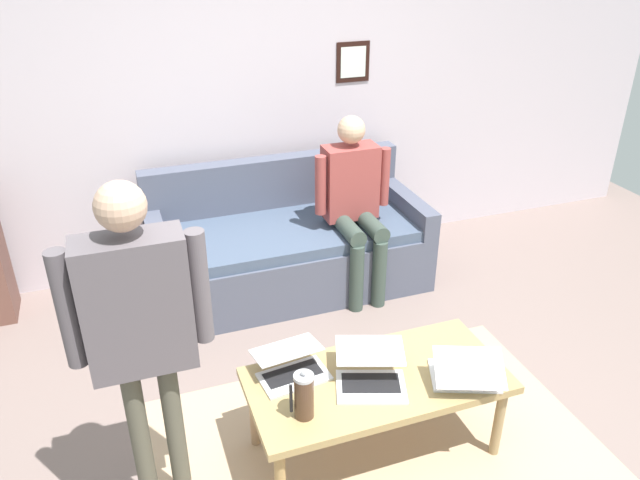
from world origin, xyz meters
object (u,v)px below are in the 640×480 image
at_px(laptop_center, 291,367).
at_px(laptop_right, 371,374).
at_px(laptop_left, 466,373).
at_px(coffee_table, 377,385).
at_px(person_standing, 139,320).
at_px(french_press, 304,395).
at_px(person_seated, 354,197).
at_px(couch, 287,246).

bearing_deg(laptop_center, laptop_right, 151.79).
distance_m(laptop_left, laptop_center, 0.84).
distance_m(coffee_table, laptop_right, 0.11).
height_order(laptop_center, person_standing, person_standing).
relative_size(laptop_left, laptop_center, 1.14).
distance_m(laptop_right, french_press, 0.39).
bearing_deg(person_seated, laptop_left, 86.32).
distance_m(coffee_table, laptop_center, 0.43).
height_order(couch, coffee_table, couch).
height_order(laptop_center, french_press, french_press).
relative_size(laptop_left, laptop_right, 0.92).
relative_size(laptop_center, person_seated, 0.28).
relative_size(french_press, person_seated, 0.20).
xyz_separation_m(couch, laptop_center, (0.45, 1.56, 0.20)).
distance_m(couch, laptop_right, 1.76).
relative_size(laptop_left, person_seated, 0.32).
bearing_deg(laptop_right, laptop_center, -28.21).
bearing_deg(laptop_right, french_press, 16.32).
bearing_deg(laptop_right, person_standing, -1.46).
bearing_deg(coffee_table, laptop_right, 21.21).
bearing_deg(couch, laptop_right, 86.30).
bearing_deg(french_press, coffee_table, -163.13).
xyz_separation_m(laptop_left, person_standing, (1.43, -0.17, 0.53)).
xyz_separation_m(coffee_table, person_seated, (-0.49, -1.50, 0.31)).
height_order(couch, laptop_center, couch).
distance_m(coffee_table, laptop_left, 0.43).
bearing_deg(laptop_left, laptop_center, -23.00).
distance_m(person_standing, person_seated, 2.16).
xyz_separation_m(coffee_table, person_standing, (1.04, -0.01, 0.62)).
height_order(coffee_table, laptop_right, laptop_right).
bearing_deg(laptop_center, coffee_table, 156.92).
height_order(couch, french_press, couch).
relative_size(couch, laptop_right, 4.41).
height_order(coffee_table, laptop_left, laptop_left).
xyz_separation_m(laptop_left, person_seated, (-0.11, -1.66, 0.22)).
height_order(laptop_left, person_standing, person_standing).
relative_size(couch, person_seated, 1.52).
relative_size(laptop_left, french_press, 1.60).
relative_size(couch, laptop_center, 5.44).
relative_size(laptop_right, person_standing, 0.27).
xyz_separation_m(person_standing, person_seated, (-1.53, -1.49, -0.31)).
bearing_deg(french_press, couch, -104.59).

